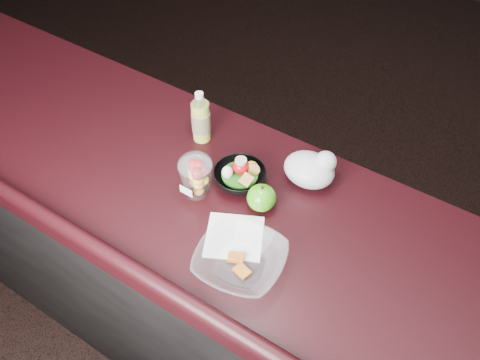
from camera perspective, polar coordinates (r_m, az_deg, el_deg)
name	(u,v)px	position (r m, az deg, el deg)	size (l,w,h in m)	color
counter	(229,289)	(2.03, -1.17, -11.55)	(4.06, 0.71, 1.02)	black
lemonade_bottle	(201,120)	(1.76, -4.20, 6.40)	(0.06, 0.06, 0.19)	gold
fruit_cup	(196,175)	(1.59, -4.74, 0.53)	(0.10, 0.10, 0.15)	white
green_apple	(262,198)	(1.57, 2.31, -1.91)	(0.09, 0.09, 0.09)	#27760D
plastic_bag	(311,169)	(1.65, 7.61, 1.20)	(0.16, 0.13, 0.12)	silver
snack_bowl	(240,176)	(1.64, -0.05, 0.43)	(0.17, 0.17, 0.09)	black
takeout_bowl	(240,261)	(1.45, 0.04, -8.60)	(0.27, 0.27, 0.06)	silver
paper_napkin	(234,237)	(1.53, -0.62, -6.06)	(0.16, 0.16, 0.00)	white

